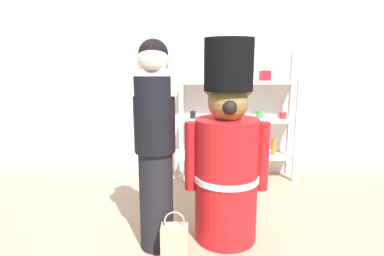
% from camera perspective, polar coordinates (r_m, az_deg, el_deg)
% --- Properties ---
extents(back_wall, '(6.40, 0.12, 2.60)m').
position_cam_1_polar(back_wall, '(4.37, -2.83, 8.76)').
color(back_wall, silver).
rests_on(back_wall, ground_plane).
extents(merchandise_shelf, '(1.50, 0.35, 1.62)m').
position_cam_1_polar(merchandise_shelf, '(4.23, 8.00, 1.79)').
color(merchandise_shelf, white).
rests_on(merchandise_shelf, ground_plane).
extents(teddy_bear_guard, '(0.71, 0.55, 1.70)m').
position_cam_1_polar(teddy_bear_guard, '(2.75, 6.11, -4.93)').
color(teddy_bear_guard, red).
rests_on(teddy_bear_guard, ground_plane).
extents(person_shopper, '(0.34, 0.32, 1.69)m').
position_cam_1_polar(person_shopper, '(2.57, -6.50, -2.35)').
color(person_shopper, black).
rests_on(person_shopper, ground_plane).
extents(shopping_bag, '(0.21, 0.13, 0.43)m').
position_cam_1_polar(shopping_bag, '(2.63, -3.06, -19.64)').
color(shopping_bag, '#C1AD89').
rests_on(shopping_bag, ground_plane).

